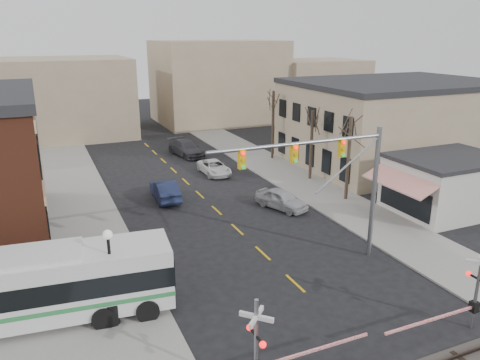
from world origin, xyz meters
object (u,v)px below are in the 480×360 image
traffic_signal_mast (335,170)px  rr_crossing_west (266,345)px  transit_bus (25,288)px  car_a (281,199)px  car_d (187,148)px  pedestrian_far (75,268)px  rr_crossing_east (470,292)px  car_b (165,190)px  street_lamp (110,256)px  car_c (214,167)px  trash_bin (113,314)px  pedestrian_near (120,277)px

traffic_signal_mast → rr_crossing_west: 11.66m
transit_bus → car_a: (18.03, 8.73, -1.17)m
car_d → pedestrian_far: bearing=-129.7°
rr_crossing_east → car_b: rr_crossing_east is taller
traffic_signal_mast → street_lamp: (-12.50, -0.61, -2.46)m
car_d → car_b: bearing=-124.4°
transit_bus → rr_crossing_west: size_ratio=2.41×
car_b → pedestrian_far: pedestrian_far is taller
traffic_signal_mast → pedestrian_far: size_ratio=6.20×
car_a → pedestrian_far: bearing=178.3°
transit_bus → street_lamp: 4.13m
street_lamp → car_c: bearing=58.2°
rr_crossing_west → trash_bin: 8.10m
transit_bus → car_d: transit_bus is taller
rr_crossing_east → car_a: rr_crossing_east is taller
car_b → street_lamp: bearing=69.5°
street_lamp → pedestrian_near: bearing=72.4°
car_b → car_d: size_ratio=0.85×
car_d → rr_crossing_west: bearing=-112.8°
trash_bin → car_d: 31.80m
trash_bin → rr_crossing_east: bearing=-24.7°
trash_bin → car_b: size_ratio=0.20×
traffic_signal_mast → pedestrian_near: 12.84m
trash_bin → car_a: 17.78m
traffic_signal_mast → rr_crossing_west: bearing=-136.4°
rr_crossing_west → trash_bin: bearing=125.7°
pedestrian_near → transit_bus: bearing=80.5°
rr_crossing_east → street_lamp: 16.33m
rr_crossing_west → car_d: bearing=77.3°
trash_bin → car_c: bearing=58.5°
car_c → car_d: size_ratio=0.82×
rr_crossing_east → pedestrian_far: (-15.94, 11.43, -1.00)m
rr_crossing_west → street_lamp: size_ratio=1.25×
trash_bin → pedestrian_far: bearing=104.8°
traffic_signal_mast → car_d: size_ratio=1.83×
transit_bus → trash_bin: bearing=-24.6°
transit_bus → car_d: size_ratio=2.34×
transit_bus → rr_crossing_east: size_ratio=2.41×
traffic_signal_mast → car_d: (0.03, 28.04, -4.93)m
traffic_signal_mast → rr_crossing_east: bearing=-75.4°
street_lamp → trash_bin: bearing=-106.2°
car_a → pedestrian_near: 15.68m
car_c → pedestrian_far: (-14.19, -16.52, 0.31)m
car_a → car_d: car_d is taller
car_c → pedestrian_near: bearing=-123.3°
car_c → transit_bus: bearing=-130.4°
rr_crossing_west → car_c: rr_crossing_west is taller
car_b → pedestrian_near: pedestrian_near is taller
rr_crossing_west → car_c: size_ratio=1.19×
car_a → car_c: size_ratio=0.94×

